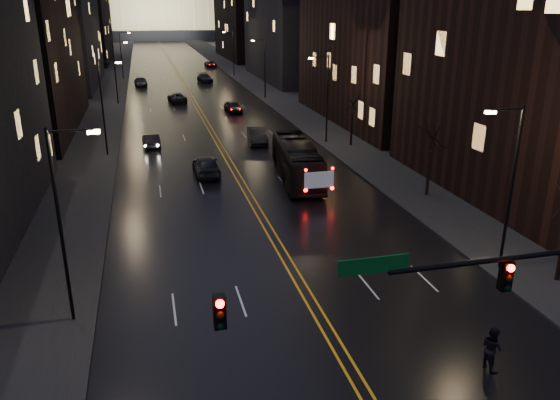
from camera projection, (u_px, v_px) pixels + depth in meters
road at (172, 63)px, 137.10m from camera, size 20.00×320.00×0.02m
sidewalk_left at (114, 64)px, 133.94m from camera, size 8.00×320.00×0.16m
sidewalk_right at (227, 62)px, 140.22m from camera, size 8.00×320.00×0.16m
center_line at (172, 63)px, 137.10m from camera, size 0.62×320.00×0.01m
building_left_mid at (3, 2)px, 58.16m from camera, size 12.00×30.00×28.00m
building_left_far at (57, 28)px, 94.27m from camera, size 12.00×34.00×20.00m
building_left_dist at (82, 13)px, 137.52m from camera, size 12.00×40.00×24.00m
building_right_mid at (292, 9)px, 102.69m from camera, size 12.00×34.00×26.00m
building_right_dist at (246, 16)px, 147.28m from camera, size 12.00×40.00×22.00m
streetlamp_right_near at (509, 181)px, 28.02m from camera, size 2.13×0.25×9.00m
streetlamp_left_near at (64, 217)px, 23.17m from camera, size 2.13×0.25×9.00m
streetlamp_right_mid at (326, 94)px, 55.47m from camera, size 2.13×0.25×9.00m
streetlamp_left_mid at (104, 103)px, 50.62m from camera, size 2.13×0.25×9.00m
streetlamp_right_far at (264, 65)px, 82.92m from camera, size 2.13×0.25×9.00m
streetlamp_left_far at (116, 69)px, 78.08m from camera, size 2.13×0.25×9.00m
streetlamp_right_dist at (233, 51)px, 110.38m from camera, size 2.13×0.25×9.00m
streetlamp_left_dist at (122, 53)px, 105.53m from camera, size 2.13×0.25×9.00m
tree_right_mid at (432, 138)px, 39.68m from camera, size 2.40×2.40×6.65m
tree_right_far at (353, 102)px, 54.32m from camera, size 2.40×2.40×6.65m
bus at (297, 161)px, 44.68m from camera, size 3.91×11.72×3.20m
oncoming_car_a at (206, 165)px, 46.14m from camera, size 2.11×5.07×1.72m
oncoming_car_b at (151, 141)px, 55.22m from camera, size 1.86×4.44×1.43m
oncoming_car_c at (177, 98)px, 81.22m from camera, size 2.81×5.23×1.39m
oncoming_car_d at (141, 81)px, 98.24m from camera, size 2.44×5.40×1.54m
receding_car_a at (257, 135)px, 56.88m from camera, size 2.27×5.29×1.69m
receding_car_b at (233, 107)px, 73.56m from camera, size 2.21×4.61×1.52m
receding_car_c at (205, 78)px, 102.70m from camera, size 2.78×5.67×1.59m
receding_car_d at (211, 64)px, 128.61m from camera, size 2.63×5.14×1.39m
pedestrian_b at (492, 348)px, 21.33m from camera, size 0.60×0.96×1.87m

